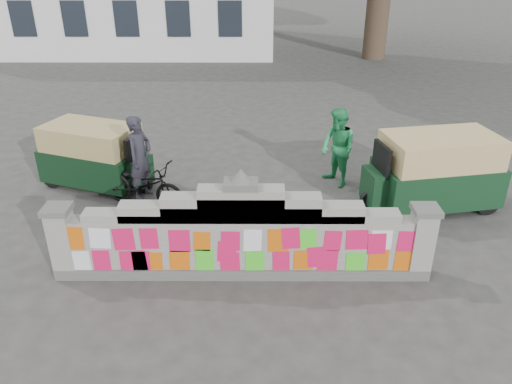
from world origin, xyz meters
TOP-DOWN VIEW (x-y plane):
  - ground at (0.00, 0.00)m, footprint 100.00×100.00m
  - parapet_wall at (-0.00, -0.01)m, footprint 6.48×0.44m
  - cyclist_bike at (-2.19, 2.48)m, footprint 2.14×1.43m
  - cyclist_rider at (-2.19, 2.48)m, footprint 0.65×0.77m
  - pedestrian at (2.12, 3.62)m, footprint 1.05×1.13m
  - rickshaw_left at (-3.51, 3.58)m, footprint 2.72×1.94m
  - rickshaw_right at (4.02, 2.54)m, footprint 3.01×1.80m

SIDE VIEW (x-z plane):
  - ground at x=0.00m, z-range 0.00..0.00m
  - cyclist_bike at x=-2.19m, z-range 0.00..1.07m
  - parapet_wall at x=0.00m, z-range -0.26..1.75m
  - rickshaw_left at x=-3.51m, z-range 0.03..1.49m
  - rickshaw_right at x=4.02m, z-range 0.03..1.65m
  - cyclist_rider at x=-2.19m, z-range 0.00..1.81m
  - pedestrian at x=2.12m, z-range 0.00..1.85m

